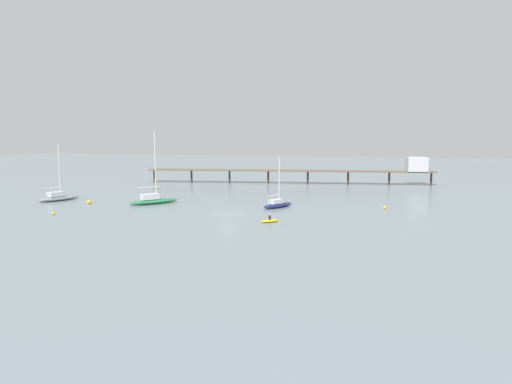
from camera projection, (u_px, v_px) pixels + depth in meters
name	position (u px, v px, depth m)	size (l,w,h in m)	color
ground_plane	(228.00, 214.00, 71.59)	(400.00, 400.00, 0.00)	gray
pier	(345.00, 168.00, 114.83)	(70.39, 13.64, 6.75)	brown
sailboat_navy	(277.00, 204.00, 78.35)	(4.83, 6.68, 8.41)	navy
sailboat_green	(153.00, 199.00, 82.52)	(7.36, 8.44, 12.77)	#287F4C
sailboat_gray	(58.00, 197.00, 86.61)	(5.14, 8.14, 10.15)	gray
dinghy_yellow	(270.00, 221.00, 65.32)	(2.80, 2.83, 1.14)	yellow
mooring_buoy_mid	(89.00, 202.00, 82.36)	(0.70, 0.70, 0.70)	yellow
mooring_buoy_near	(157.00, 188.00, 105.79)	(0.51, 0.51, 0.51)	yellow
mooring_buoy_outer	(385.00, 207.00, 76.77)	(0.51, 0.51, 0.51)	yellow
mooring_buoy_far	(53.00, 213.00, 70.91)	(0.51, 0.51, 0.51)	yellow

